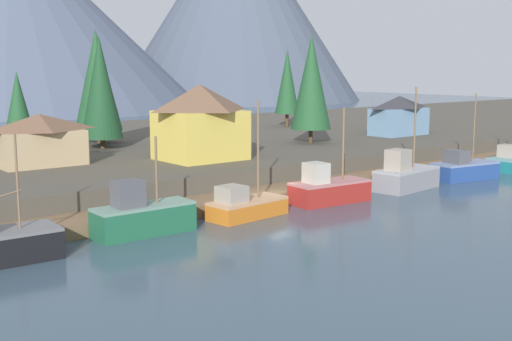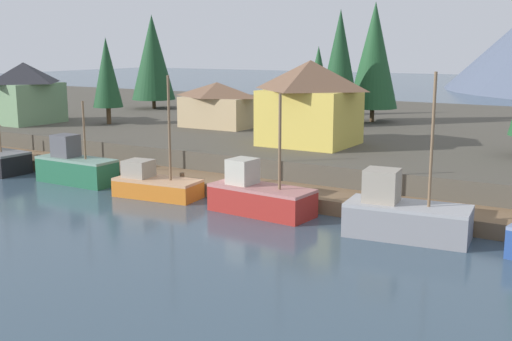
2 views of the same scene
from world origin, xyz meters
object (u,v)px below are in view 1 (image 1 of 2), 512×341
object	(u,v)px
house_tan	(40,139)
conifer_mid_left	(311,82)
fishing_boat_red	(328,189)
conifer_back_left	(101,87)
house_yellow	(200,121)
house_blue	(399,115)
fishing_boat_green	(142,216)
fishing_boat_blue	(464,169)
fishing_boat_grey	(405,176)
conifer_near_right	(18,101)
fishing_boat_orange	(245,206)
conifer_near_left	(287,82)
conifer_mid_right	(97,80)

from	to	relation	value
house_tan	conifer_mid_left	bearing A→B (deg)	-4.17
fishing_boat_red	conifer_back_left	size ratio (longest dim) A/B	0.65
house_yellow	house_blue	xyz separation A→B (m)	(33.85, 2.77, -1.10)
conifer_mid_left	fishing_boat_green	bearing A→B (deg)	-152.03
fishing_boat_blue	house_yellow	distance (m)	27.68
fishing_boat_grey	house_yellow	size ratio (longest dim) A/B	1.23
house_blue	conifer_near_right	world-z (taller)	conifer_near_right
house_blue	house_tan	bearing A→B (deg)	176.40
fishing_boat_green	fishing_boat_orange	xyz separation A→B (m)	(8.76, -0.44, -0.37)
fishing_boat_red	house_tan	xyz separation A→B (m)	(-17.26, 20.11, 3.78)
fishing_boat_red	house_blue	world-z (taller)	fishing_boat_red
conifer_mid_left	conifer_near_right	bearing A→B (deg)	146.17
fishing_boat_green	conifer_back_left	bearing A→B (deg)	69.40
fishing_boat_green	conifer_near_right	distance (m)	37.07
fishing_boat_grey	conifer_near_left	world-z (taller)	conifer_near_left
house_yellow	conifer_back_left	world-z (taller)	conifer_back_left
house_tan	conifer_near_right	world-z (taller)	conifer_near_right
house_yellow	house_blue	distance (m)	33.98
house_blue	fishing_boat_blue	bearing A→B (deg)	-122.13
conifer_mid_left	house_tan	bearing A→B (deg)	175.83
conifer_near_right	conifer_mid_right	bearing A→B (deg)	-20.19
fishing_boat_grey	conifer_near_right	distance (m)	44.21
house_yellow	conifer_near_right	world-z (taller)	conifer_near_right
fishing_boat_grey	conifer_near_right	size ratio (longest dim) A/B	1.13
fishing_boat_blue	conifer_mid_right	size ratio (longest dim) A/B	0.66
fishing_boat_grey	conifer_mid_right	xyz separation A→B (m)	(-15.03, 33.86, 8.72)
conifer_mid_right	conifer_back_left	size ratio (longest dim) A/B	1.08
fishing_boat_red	fishing_boat_green	bearing A→B (deg)	-176.98
conifer_mid_right	conifer_back_left	xyz separation A→B (m)	(-2.00, -5.00, -0.72)
house_yellow	conifer_mid_left	size ratio (longest dim) A/B	0.61
conifer_back_left	fishing_boat_green	bearing A→B (deg)	-111.05
house_tan	conifer_mid_right	world-z (taller)	conifer_mid_right
fishing_boat_green	house_yellow	distance (m)	20.62
house_tan	conifer_back_left	xyz separation A→B (m)	(10.28, 8.48, 4.34)
fishing_boat_red	house_blue	size ratio (longest dim) A/B	0.98
fishing_boat_grey	fishing_boat_blue	world-z (taller)	fishing_boat_grey
house_tan	conifer_mid_left	xyz separation A→B (m)	(32.09, -2.34, 4.81)
fishing_boat_green	conifer_near_left	bearing A→B (deg)	38.76
fishing_boat_green	fishing_boat_grey	size ratio (longest dim) A/B	0.74
conifer_near_right	conifer_mid_left	bearing A→B (deg)	-33.83
fishing_boat_green	conifer_near_left	world-z (taller)	conifer_near_left
fishing_boat_blue	house_yellow	size ratio (longest dim) A/B	1.13
conifer_near_left	conifer_mid_left	size ratio (longest dim) A/B	0.91
house_yellow	conifer_near_left	size ratio (longest dim) A/B	0.67
conifer_near_left	fishing_boat_grey	bearing A→B (deg)	-115.46
conifer_mid_left	house_yellow	bearing A→B (deg)	-169.35
fishing_boat_blue	conifer_mid_left	xyz separation A→B (m)	(-4.61, 18.15, 8.67)
house_tan	fishing_boat_blue	bearing A→B (deg)	-29.17
fishing_boat_red	conifer_mid_left	xyz separation A→B (m)	(14.83, 17.76, 8.59)
conifer_back_left	house_tan	bearing A→B (deg)	-140.46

